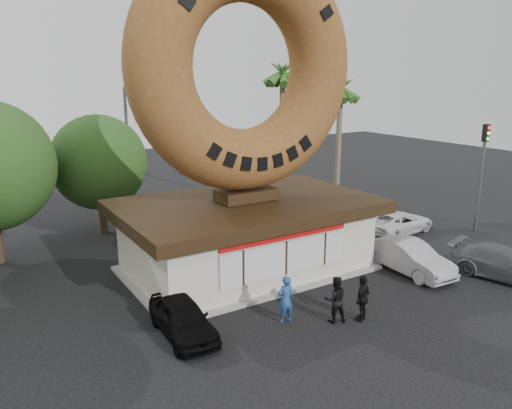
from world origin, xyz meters
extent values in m
plane|color=black|center=(0.00, 0.00, 0.00)|extent=(90.00, 90.00, 0.00)
cube|color=silver|center=(0.00, 6.00, 1.50)|extent=(10.00, 6.00, 3.00)
cube|color=#999993|center=(0.00, 6.00, 0.07)|extent=(10.60, 6.60, 0.15)
cube|color=#3F3F3F|center=(0.00, 6.00, 3.05)|extent=(10.00, 6.00, 0.10)
cube|color=black|center=(0.00, 6.00, 3.00)|extent=(11.20, 7.20, 0.55)
cube|color=silver|center=(0.00, 2.95, 1.55)|extent=(6.00, 0.12, 1.40)
cube|color=red|center=(0.00, 2.93, 2.55)|extent=(6.00, 0.10, 0.45)
cube|color=black|center=(0.00, 6.00, 3.55)|extent=(2.60, 1.40, 0.50)
torus|color=brown|center=(0.00, 6.00, 8.96)|extent=(10.31, 2.63, 10.31)
cylinder|color=#473321|center=(-4.00, 15.00, 1.43)|extent=(0.44, 0.44, 2.86)
sphere|color=#234E1B|center=(-4.00, 15.00, 4.03)|extent=(5.20, 5.20, 5.20)
cylinder|color=#726651|center=(7.50, 14.00, 4.50)|extent=(0.36, 0.36, 9.00)
cylinder|color=#726651|center=(11.00, 12.50, 4.00)|extent=(0.36, 0.36, 8.00)
cylinder|color=#59595E|center=(-2.00, 16.00, 4.00)|extent=(0.18, 0.18, 8.00)
cylinder|color=#59595E|center=(-1.10, 16.00, 7.90)|extent=(1.80, 0.12, 0.12)
cube|color=#59595E|center=(-0.20, 16.00, 7.85)|extent=(0.45, 0.20, 0.12)
cylinder|color=#59595E|center=(14.00, 4.00, 3.00)|extent=(0.18, 0.18, 6.00)
cube|color=black|center=(14.00, 4.00, 5.60)|extent=(0.30, 0.28, 0.95)
sphere|color=red|center=(14.00, 3.85, 5.90)|extent=(0.18, 0.18, 0.18)
sphere|color=yellow|center=(14.00, 3.85, 5.60)|extent=(0.18, 0.18, 0.18)
sphere|color=green|center=(14.00, 3.85, 5.30)|extent=(0.18, 0.18, 0.18)
imported|color=navy|center=(-1.39, 0.97, 0.89)|extent=(0.68, 0.47, 1.77)
imported|color=black|center=(0.14, 0.05, 0.87)|extent=(1.03, 0.93, 1.73)
imported|color=black|center=(1.06, -0.40, 0.87)|extent=(1.11, 0.81, 1.74)
imported|color=black|center=(-4.91, 2.06, 0.64)|extent=(1.69, 3.81, 1.27)
imported|color=#9A999D|center=(6.06, 1.82, 0.71)|extent=(1.69, 4.40, 1.43)
imported|color=#5C5F61|center=(9.05, -0.92, 0.68)|extent=(3.10, 5.03, 1.36)
imported|color=silver|center=(10.11, 6.14, 0.61)|extent=(4.55, 2.40, 1.22)
camera|label=1|loc=(-11.00, -12.37, 8.71)|focal=35.00mm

